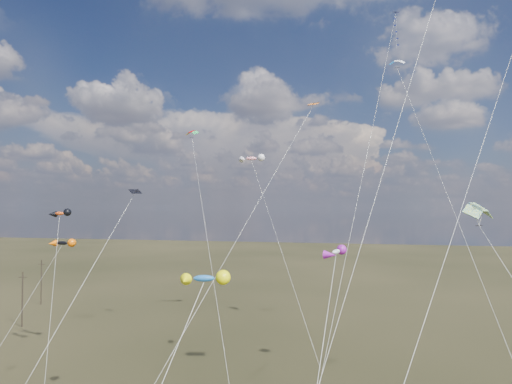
% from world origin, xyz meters
% --- Properties ---
extents(utility_pole_near, '(1.40, 0.20, 8.00)m').
position_xyz_m(utility_pole_near, '(-38.00, 30.00, 4.09)').
color(utility_pole_near, black).
rests_on(utility_pole_near, ground).
extents(utility_pole_far, '(1.40, 0.20, 8.00)m').
position_xyz_m(utility_pole_far, '(-46.00, 44.00, 4.09)').
color(utility_pole_far, black).
rests_on(utility_pole_far, ground).
extents(diamond_navy_tall, '(8.74, 28.52, 42.12)m').
position_xyz_m(diamond_navy_tall, '(14.05, 28.98, 36.01)').
color(diamond_navy_tall, '#100D51').
rests_on(diamond_navy_tall, ground).
extents(diamond_black_mid, '(6.48, 10.68, 18.81)m').
position_xyz_m(diamond_black_mid, '(-7.78, 1.53, 13.56)').
color(diamond_black_mid, black).
rests_on(diamond_black_mid, ground).
extents(diamond_orange_center, '(12.82, 15.26, 27.17)m').
position_xyz_m(diamond_orange_center, '(2.84, 10.44, 19.38)').
color(diamond_orange_center, orange).
rests_on(diamond_orange_center, ground).
extents(parafoil_blue_white, '(9.32, 24.28, 36.14)m').
position_xyz_m(parafoil_blue_white, '(14.95, 31.00, 35.20)').
color(parafoil_blue_white, blue).
rests_on(parafoil_blue_white, ground).
extents(parafoil_striped, '(8.15, 14.24, 18.10)m').
position_xyz_m(parafoil_striped, '(17.77, 3.65, 17.38)').
color(parafoil_striped, yellow).
rests_on(parafoil_striped, ground).
extents(parafoil_tricolor, '(11.94, 18.50, 27.98)m').
position_xyz_m(parafoil_tricolor, '(-11.29, 28.94, 27.20)').
color(parafoil_tricolor, '#D39A0B').
rests_on(parafoil_tricolor, ground).
extents(novelty_black_orange, '(6.39, 7.03, 13.65)m').
position_xyz_m(novelty_black_orange, '(-24.97, 21.12, 13.09)').
color(novelty_black_orange, black).
rests_on(novelty_black_orange, ground).
extents(novelty_orange_black, '(7.79, 11.17, 17.26)m').
position_xyz_m(novelty_orange_black, '(-22.71, 17.60, 16.67)').
color(novelty_orange_black, '#F04F14').
rests_on(novelty_orange_black, ground).
extents(novelty_white_purple, '(2.29, 13.68, 14.94)m').
position_xyz_m(novelty_white_purple, '(9.02, 1.93, 14.49)').
color(novelty_white_purple, white).
rests_on(novelty_white_purple, ground).
extents(novelty_redwhite_stripe, '(13.84, 18.37, 25.57)m').
position_xyz_m(novelty_redwhite_stripe, '(-5.90, 39.78, 24.83)').
color(novelty_redwhite_stripe, red).
rests_on(novelty_redwhite_stripe, ground).
extents(novelty_blue_yellow, '(4.55, 9.37, 14.46)m').
position_xyz_m(novelty_blue_yellow, '(3.47, -7.14, 13.99)').
color(novelty_blue_yellow, '#1D5FA8').
rests_on(novelty_blue_yellow, ground).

